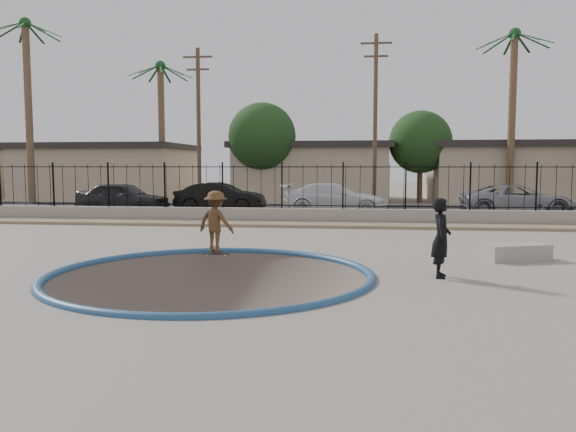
{
  "coord_description": "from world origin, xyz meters",
  "views": [
    {
      "loc": [
        3.11,
        -12.55,
        2.34
      ],
      "look_at": [
        1.29,
        2.0,
        1.03
      ],
      "focal_mm": 35.0,
      "sensor_mm": 36.0,
      "label": 1
    }
  ],
  "objects_px": {
    "car_a": "(123,198)",
    "car_d": "(517,200)",
    "concrete_ledge": "(516,252)",
    "car_c": "(335,198)",
    "car_b": "(220,197)",
    "skater": "(216,225)",
    "skateboard": "(216,254)",
    "videographer": "(441,238)"
  },
  "relations": [
    {
      "from": "car_a",
      "to": "car_d",
      "type": "relative_size",
      "value": 0.88
    },
    {
      "from": "concrete_ledge",
      "to": "car_c",
      "type": "distance_m",
      "value": 13.85
    },
    {
      "from": "car_a",
      "to": "car_b",
      "type": "height_order",
      "value": "car_a"
    },
    {
      "from": "car_c",
      "to": "concrete_ledge",
      "type": "bearing_deg",
      "value": -154.58
    },
    {
      "from": "car_a",
      "to": "car_b",
      "type": "distance_m",
      "value": 4.71
    },
    {
      "from": "concrete_ledge",
      "to": "car_c",
      "type": "relative_size",
      "value": 0.32
    },
    {
      "from": "skater",
      "to": "car_a",
      "type": "distance_m",
      "value": 14.16
    },
    {
      "from": "skateboard",
      "to": "car_d",
      "type": "bearing_deg",
      "value": 44.81
    },
    {
      "from": "car_b",
      "to": "videographer",
      "type": "bearing_deg",
      "value": -150.44
    },
    {
      "from": "skateboard",
      "to": "car_b",
      "type": "relative_size",
      "value": 0.16
    },
    {
      "from": "videographer",
      "to": "car_c",
      "type": "bearing_deg",
      "value": 17.83
    },
    {
      "from": "skateboard",
      "to": "car_d",
      "type": "height_order",
      "value": "car_d"
    },
    {
      "from": "videographer",
      "to": "car_b",
      "type": "relative_size",
      "value": 0.38
    },
    {
      "from": "skater",
      "to": "skateboard",
      "type": "bearing_deg",
      "value": -42.09
    },
    {
      "from": "skater",
      "to": "videographer",
      "type": "bearing_deg",
      "value": 179.34
    },
    {
      "from": "car_b",
      "to": "car_c",
      "type": "distance_m",
      "value": 5.77
    },
    {
      "from": "car_d",
      "to": "car_c",
      "type": "bearing_deg",
      "value": 89.06
    },
    {
      "from": "car_d",
      "to": "skater",
      "type": "bearing_deg",
      "value": 137.86
    },
    {
      "from": "car_a",
      "to": "car_d",
      "type": "distance_m",
      "value": 18.87
    },
    {
      "from": "skater",
      "to": "car_b",
      "type": "xyz_separation_m",
      "value": [
        -3.23,
        13.4,
        -0.03
      ]
    },
    {
      "from": "videographer",
      "to": "car_c",
      "type": "distance_m",
      "value": 15.62
    },
    {
      "from": "car_c",
      "to": "videographer",
      "type": "bearing_deg",
      "value": -165.41
    },
    {
      "from": "skater",
      "to": "videographer",
      "type": "xyz_separation_m",
      "value": [
        5.4,
        -2.18,
        0.04
      ]
    },
    {
      "from": "concrete_ledge",
      "to": "car_c",
      "type": "xyz_separation_m",
      "value": [
        -5.05,
        12.88,
        0.57
      ]
    },
    {
      "from": "skater",
      "to": "car_a",
      "type": "bearing_deg",
      "value": -35.75
    },
    {
      "from": "car_a",
      "to": "car_b",
      "type": "xyz_separation_m",
      "value": [
        4.47,
        1.51,
        -0.03
      ]
    },
    {
      "from": "skater",
      "to": "car_a",
      "type": "height_order",
      "value": "skater"
    },
    {
      "from": "car_a",
      "to": "car_d",
      "type": "xyz_separation_m",
      "value": [
        18.81,
        1.51,
        -0.05
      ]
    },
    {
      "from": "concrete_ledge",
      "to": "car_d",
      "type": "xyz_separation_m",
      "value": [
        3.53,
        13.11,
        0.55
      ]
    },
    {
      "from": "videographer",
      "to": "concrete_ledge",
      "type": "distance_m",
      "value": 3.36
    },
    {
      "from": "car_a",
      "to": "car_d",
      "type": "height_order",
      "value": "car_a"
    },
    {
      "from": "skateboard",
      "to": "car_c",
      "type": "distance_m",
      "value": 13.43
    },
    {
      "from": "skater",
      "to": "car_c",
      "type": "xyz_separation_m",
      "value": [
        2.54,
        13.17,
        -0.03
      ]
    },
    {
      "from": "concrete_ledge",
      "to": "car_d",
      "type": "distance_m",
      "value": 13.59
    },
    {
      "from": "car_c",
      "to": "car_b",
      "type": "bearing_deg",
      "value": 91.77
    },
    {
      "from": "car_a",
      "to": "videographer",
      "type": "bearing_deg",
      "value": -131.88
    },
    {
      "from": "skateboard",
      "to": "car_c",
      "type": "bearing_deg",
      "value": 73.58
    },
    {
      "from": "skateboard",
      "to": "concrete_ledge",
      "type": "xyz_separation_m",
      "value": [
        7.59,
        0.29,
        0.15
      ]
    },
    {
      "from": "car_b",
      "to": "car_a",
      "type": "bearing_deg",
      "value": 109.29
    },
    {
      "from": "skateboard",
      "to": "car_b",
      "type": "bearing_deg",
      "value": 98.04
    },
    {
      "from": "videographer",
      "to": "car_b",
      "type": "bearing_deg",
      "value": 36.25
    },
    {
      "from": "car_c",
      "to": "car_d",
      "type": "relative_size",
      "value": 0.99
    }
  ]
}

